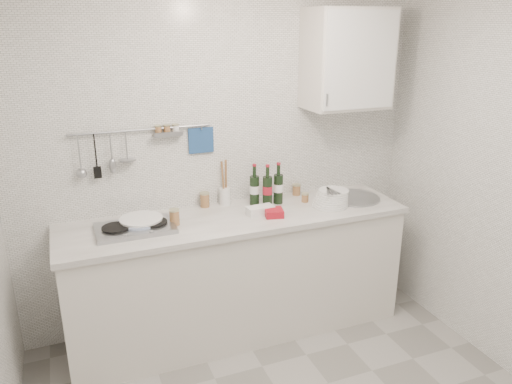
# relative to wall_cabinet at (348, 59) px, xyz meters

# --- Properties ---
(back_wall) EXTENTS (3.00, 0.02, 2.50)m
(back_wall) POSITION_rel_wall_cabinet_xyz_m (-0.90, 0.18, -0.70)
(back_wall) COLOR silver
(back_wall) RESTS_ON floor
(counter) EXTENTS (2.44, 0.64, 0.96)m
(counter) POSITION_rel_wall_cabinet_xyz_m (-0.89, -0.12, -1.52)
(counter) COLOR silver
(counter) RESTS_ON floor
(wall_rail) EXTENTS (0.98, 0.09, 0.34)m
(wall_rail) POSITION_rel_wall_cabinet_xyz_m (-1.50, 0.15, -0.52)
(wall_rail) COLOR #93969B
(wall_rail) RESTS_ON back_wall
(wall_cabinet) EXTENTS (0.60, 0.38, 0.70)m
(wall_cabinet) POSITION_rel_wall_cabinet_xyz_m (0.00, 0.00, 0.00)
(wall_cabinet) COLOR silver
(wall_cabinet) RESTS_ON back_wall
(plate_stack_hob) EXTENTS (0.31, 0.31, 0.06)m
(plate_stack_hob) POSITION_rel_wall_cabinet_xyz_m (-1.56, -0.07, -1.00)
(plate_stack_hob) COLOR #5478C0
(plate_stack_hob) RESTS_ON counter
(plate_stack_sink) EXTENTS (0.29, 0.27, 0.12)m
(plate_stack_sink) POSITION_rel_wall_cabinet_xyz_m (-0.18, -0.18, -0.98)
(plate_stack_sink) COLOR white
(plate_stack_sink) RESTS_ON counter
(wine_bottles) EXTENTS (0.25, 0.12, 0.31)m
(wine_bottles) POSITION_rel_wall_cabinet_xyz_m (-0.62, 0.01, -0.87)
(wine_bottles) COLOR black
(wine_bottles) RESTS_ON counter
(butter_dish) EXTENTS (0.20, 0.11, 0.06)m
(butter_dish) POSITION_rel_wall_cabinet_xyz_m (-0.74, -0.15, -1.00)
(butter_dish) COLOR white
(butter_dish) RESTS_ON counter
(strawberry_punnet) EXTENTS (0.15, 0.15, 0.05)m
(strawberry_punnet) POSITION_rel_wall_cabinet_xyz_m (-0.66, -0.23, -1.00)
(strawberry_punnet) COLOR red
(strawberry_punnet) RESTS_ON counter
(utensil_crock) EXTENTS (0.08, 0.08, 0.35)m
(utensil_crock) POSITION_rel_wall_cabinet_xyz_m (-0.90, 0.12, -0.95)
(utensil_crock) COLOR white
(utensil_crock) RESTS_ON counter
(jar_a) EXTENTS (0.07, 0.07, 0.11)m
(jar_a) POSITION_rel_wall_cabinet_xyz_m (-1.06, 0.13, -0.97)
(jar_a) COLOR olive
(jar_a) RESTS_ON counter
(jar_b) EXTENTS (0.07, 0.07, 0.09)m
(jar_b) POSITION_rel_wall_cabinet_xyz_m (-0.32, 0.12, -0.99)
(jar_b) COLOR olive
(jar_b) RESTS_ON counter
(jar_c) EXTENTS (0.06, 0.06, 0.07)m
(jar_c) POSITION_rel_wall_cabinet_xyz_m (-0.33, -0.05, -1.00)
(jar_c) COLOR olive
(jar_c) RESTS_ON counter
(jar_d) EXTENTS (0.07, 0.07, 0.11)m
(jar_d) POSITION_rel_wall_cabinet_xyz_m (-1.34, -0.12, -0.97)
(jar_d) COLOR olive
(jar_d) RESTS_ON counter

